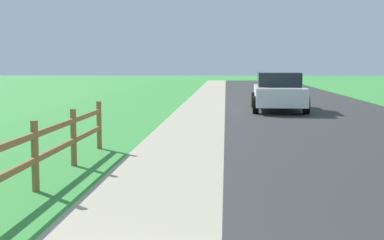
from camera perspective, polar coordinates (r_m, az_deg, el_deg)
The scene contains 6 objects.
ground_plane at distance 27.45m, azimuth 3.44°, elevation 1.90°, with size 120.00×120.00×0.00m, color green.
road_asphalt at distance 29.64m, azimuth 10.23°, elevation 2.11°, with size 7.00×66.00×0.01m, color #303030.
curb_concrete at distance 29.60m, azimuth -2.38°, elevation 2.19°, with size 6.00×66.00×0.01m, color #AFA38A.
grass_verge at distance 29.79m, azimuth -5.25°, elevation 2.20°, with size 5.00×66.00×0.00m, color green.
rail_fence at distance 7.46m, azimuth -18.52°, elevation -4.26°, with size 0.11×10.38×1.06m.
parked_suv_white at distance 22.50m, azimuth 8.91°, elevation 2.92°, with size 2.22×4.93×1.53m.
Camera 1 is at (0.03, -2.38, 1.88)m, focal length 51.73 mm.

